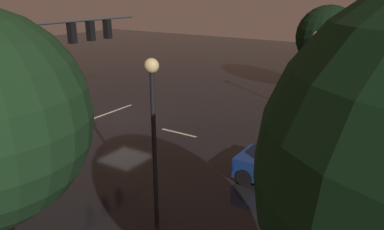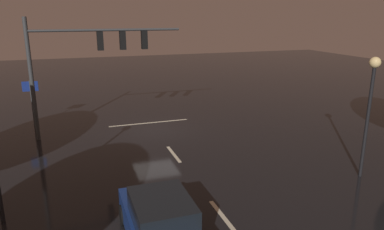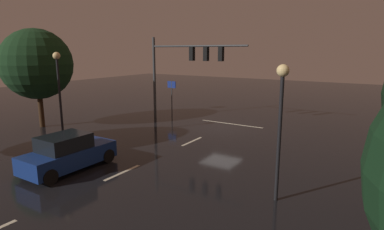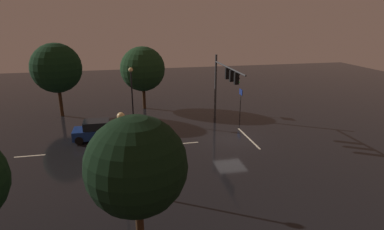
{
  "view_description": "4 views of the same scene",
  "coord_description": "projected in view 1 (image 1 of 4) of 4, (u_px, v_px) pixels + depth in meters",
  "views": [
    {
      "loc": [
        15.2,
        14.68,
        7.2
      ],
      "look_at": [
        0.68,
        5.28,
        1.43
      ],
      "focal_mm": 34.87,
      "sensor_mm": 36.0,
      "label": 1
    },
    {
      "loc": [
        4.53,
        19.96,
        6.61
      ],
      "look_at": [
        -0.59,
        5.03,
        2.21
      ],
      "focal_mm": 33.92,
      "sensor_mm": 36.0,
      "label": 2
    },
    {
      "loc": [
        -9.98,
        19.91,
        5.48
      ],
      "look_at": [
        -1.01,
        5.61,
        2.04
      ],
      "focal_mm": 29.74,
      "sensor_mm": 36.0,
      "label": 3
    },
    {
      "loc": [
        -24.11,
        8.59,
        10.15
      ],
      "look_at": [
        0.75,
        3.25,
        2.19
      ],
      "focal_mm": 29.71,
      "sensor_mm": 36.0,
      "label": 4
    }
  ],
  "objects": [
    {
      "name": "street_lamp_left_kerb",
      "position": [
        314.0,
        58.0,
        21.64
      ],
      "size": [
        0.44,
        0.44,
        5.02
      ],
      "color": "black",
      "rests_on": "ground_plane"
    },
    {
      "name": "lane_dash_far",
      "position": [
        179.0,
        133.0,
        19.89
      ],
      "size": [
        0.16,
        2.2,
        0.01
      ],
      "primitive_type": "cube",
      "rotation": [
        0.0,
        0.0,
        1.57
      ],
      "color": "beige",
      "rests_on": "ground_plane"
    },
    {
      "name": "ground_plane",
      "position": [
        123.0,
        119.0,
        21.95
      ],
      "size": [
        80.0,
        80.0,
        0.0
      ],
      "primitive_type": "plane",
      "color": "black"
    },
    {
      "name": "car_approaching",
      "position": [
        295.0,
        169.0,
        14.1
      ],
      "size": [
        1.91,
        4.37,
        1.7
      ],
      "color": "navy",
      "rests_on": "ground_plane"
    },
    {
      "name": "lane_dash_mid",
      "position": [
        288.0,
        159.0,
        16.8
      ],
      "size": [
        0.16,
        2.2,
        0.01
      ],
      "primitive_type": "cube",
      "rotation": [
        0.0,
        0.0,
        1.57
      ],
      "color": "beige",
      "rests_on": "ground_plane"
    },
    {
      "name": "street_lamp_right_kerb",
      "position": [
        153.0,
        113.0,
        11.09
      ],
      "size": [
        0.44,
        0.44,
        5.39
      ],
      "color": "black",
      "rests_on": "ground_plane"
    },
    {
      "name": "traffic_signal_assembly",
      "position": [
        62.0,
        47.0,
        17.99
      ],
      "size": [
        8.14,
        0.47,
        6.5
      ],
      "color": "#383A3D",
      "rests_on": "ground_plane"
    },
    {
      "name": "tree_left_far",
      "position": [
        328.0,
        37.0,
        25.82
      ],
      "size": [
        4.33,
        4.33,
        6.34
      ],
      "color": "#382314",
      "rests_on": "ground_plane"
    },
    {
      "name": "stop_bar",
      "position": [
        104.0,
        115.0,
        22.78
      ],
      "size": [
        5.0,
        0.16,
        0.01
      ],
      "primitive_type": "cube",
      "color": "beige",
      "rests_on": "ground_plane"
    }
  ]
}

